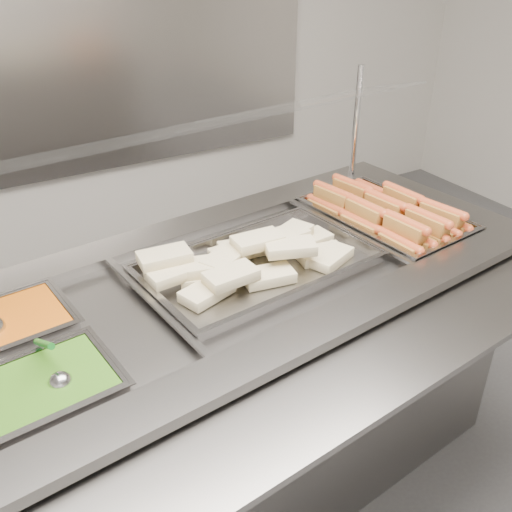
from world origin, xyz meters
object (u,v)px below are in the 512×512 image
pan_hotdogs (384,224)px  pan_wraps (259,269)px  steam_counter (244,382)px  serving_spoon (58,376)px  sneeze_guard (198,130)px

pan_hotdogs → pan_wraps: (-0.61, -0.07, 0.02)m
steam_counter → serving_spoon: size_ratio=10.75×
pan_hotdogs → sneeze_guard: bearing=166.8°
steam_counter → pan_wraps: (0.07, 0.01, 0.46)m
pan_hotdogs → steam_counter: bearing=-174.0°
sneeze_guard → pan_wraps: (0.09, -0.23, -0.43)m
steam_counter → pan_hotdogs: pan_hotdogs is taller
pan_wraps → sneeze_guard: bearing=111.4°
sneeze_guard → pan_hotdogs: bearing=-13.2°
pan_hotdogs → pan_wraps: 0.62m
sneeze_guard → serving_spoon: bearing=-143.0°
pan_hotdogs → serving_spoon: (-1.33, -0.31, 0.06)m
serving_spoon → sneeze_guard: bearing=37.0°
pan_wraps → serving_spoon: serving_spoon is taller
steam_counter → pan_wraps: pan_wraps is taller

